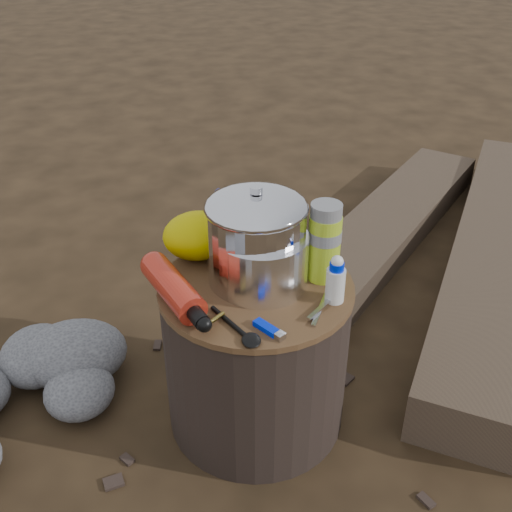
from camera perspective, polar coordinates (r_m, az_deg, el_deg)
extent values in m
plane|color=#2E2113|center=(1.63, 0.00, -14.51)|extent=(60.00, 60.00, 0.00)
cylinder|color=black|center=(1.49, 0.00, -9.15)|extent=(0.44, 0.44, 0.40)
cube|color=#3E3024|center=(2.27, 21.87, 0.29)|extent=(1.25, 1.66, 0.15)
cube|color=#3E3024|center=(2.38, 12.31, 2.90)|extent=(1.12, 1.16, 0.11)
cylinder|color=white|center=(1.34, 0.54, -0.37)|extent=(0.20, 0.20, 0.12)
cylinder|color=silver|center=(1.33, 0.02, 1.77)|extent=(0.22, 0.22, 0.22)
cylinder|color=#A2C322|center=(1.36, 6.41, 1.29)|extent=(0.07, 0.07, 0.18)
cylinder|color=black|center=(1.44, 2.30, 2.43)|extent=(0.09, 0.09, 0.13)
ellipsoid|color=#BFB000|center=(1.45, -5.45, 1.91)|extent=(0.17, 0.14, 0.11)
cube|color=navy|center=(1.48, -1.70, 3.40)|extent=(0.11, 0.07, 0.14)
cube|color=#001DD6|center=(1.23, 0.98, -6.70)|extent=(0.06, 0.07, 0.01)
cylinder|color=silver|center=(1.30, 7.45, -2.35)|extent=(0.04, 0.04, 0.10)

